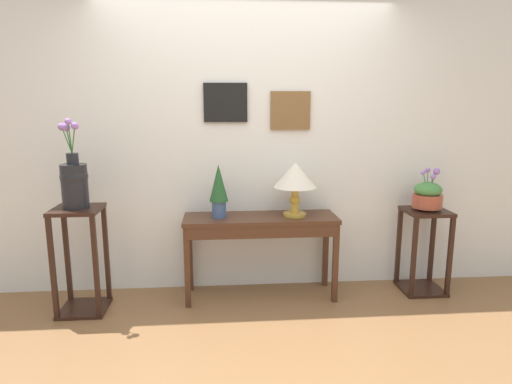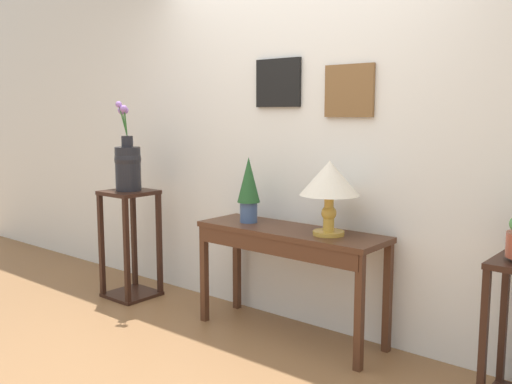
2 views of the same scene
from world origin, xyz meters
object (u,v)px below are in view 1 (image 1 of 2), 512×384
at_px(console_table, 261,228).
at_px(pedestal_stand_left, 81,260).
at_px(flower_vase_tall_left, 74,180).
at_px(pedestal_stand_right, 423,251).
at_px(potted_plant_on_console, 219,188).
at_px(table_lamp, 295,178).
at_px(planter_bowl_wide_right, 428,195).

bearing_deg(console_table, pedestal_stand_left, -174.77).
relative_size(flower_vase_tall_left, pedestal_stand_right, 0.92).
bearing_deg(console_table, potted_plant_on_console, 176.41).
xyz_separation_m(console_table, table_lamp, (0.29, 0.02, 0.43)).
distance_m(potted_plant_on_console, pedestal_stand_left, 1.24).
height_order(pedestal_stand_left, planter_bowl_wide_right, planter_bowl_wide_right).
bearing_deg(planter_bowl_wide_right, pedestal_stand_left, -176.97).
height_order(console_table, pedestal_stand_left, pedestal_stand_left).
distance_m(console_table, potted_plant_on_console, 0.49).
distance_m(flower_vase_tall_left, pedestal_stand_right, 3.00).
height_order(console_table, potted_plant_on_console, potted_plant_on_console).
bearing_deg(pedestal_stand_left, table_lamp, 5.15).
bearing_deg(planter_bowl_wide_right, console_table, -179.18).
bearing_deg(pedestal_stand_left, pedestal_stand_right, 3.03).
height_order(table_lamp, pedestal_stand_right, table_lamp).
bearing_deg(planter_bowl_wide_right, pedestal_stand_right, -178.71).
distance_m(console_table, pedestal_stand_left, 1.47).
bearing_deg(pedestal_stand_right, table_lamp, 179.82).
xyz_separation_m(console_table, pedestal_stand_left, (-1.45, -0.13, -0.19)).
distance_m(table_lamp, pedestal_stand_right, 1.34).
distance_m(table_lamp, planter_bowl_wide_right, 1.18).
bearing_deg(pedestal_stand_left, planter_bowl_wide_right, 3.03).
bearing_deg(flower_vase_tall_left, planter_bowl_wide_right, 3.04).
bearing_deg(potted_plant_on_console, table_lamp, 0.23).
bearing_deg(pedestal_stand_right, potted_plant_on_console, 179.97).
bearing_deg(potted_plant_on_console, flower_vase_tall_left, -171.99).
distance_m(console_table, table_lamp, 0.52).
relative_size(console_table, pedestal_stand_left, 1.51).
xyz_separation_m(potted_plant_on_console, planter_bowl_wide_right, (1.80, -0.00, -0.09)).
bearing_deg(flower_vase_tall_left, potted_plant_on_console, 8.01).
bearing_deg(planter_bowl_wide_right, table_lamp, 179.82).
height_order(console_table, pedestal_stand_right, pedestal_stand_right).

